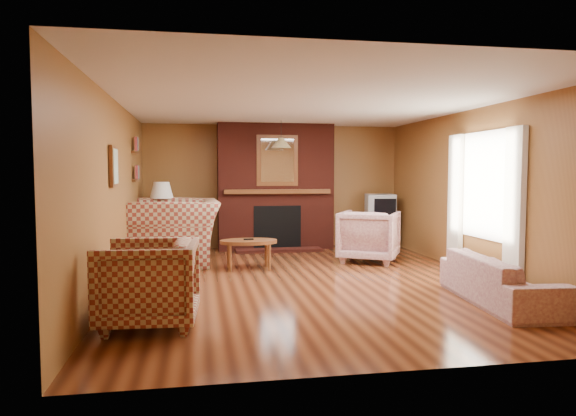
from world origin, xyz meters
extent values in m
plane|color=#451F0E|center=(0.00, 0.00, 0.00)|extent=(6.50, 6.50, 0.00)
plane|color=silver|center=(0.00, 0.00, 2.40)|extent=(6.50, 6.50, 0.00)
plane|color=olive|center=(0.00, 3.25, 1.20)|extent=(6.50, 0.00, 6.50)
plane|color=olive|center=(0.00, -3.25, 1.20)|extent=(6.50, 0.00, 6.50)
plane|color=olive|center=(-2.50, 0.00, 1.20)|extent=(0.00, 6.50, 6.50)
plane|color=olive|center=(2.50, 0.00, 1.20)|extent=(0.00, 6.50, 6.50)
cube|color=#4E1911|center=(0.00, 3.00, 1.20)|extent=(2.20, 0.50, 2.40)
cube|color=black|center=(0.00, 2.77, 0.45)|extent=(0.90, 0.06, 0.80)
cube|color=#4E1911|center=(0.00, 2.60, 0.03)|extent=(1.60, 0.35, 0.06)
cube|color=brown|center=(0.00, 2.73, 1.12)|extent=(2.00, 0.18, 0.08)
cube|color=brown|center=(0.00, 2.76, 1.70)|extent=(0.78, 0.05, 0.95)
cube|color=white|center=(0.00, 2.73, 1.70)|extent=(0.62, 0.02, 0.80)
cube|color=silver|center=(2.44, -0.95, 1.05)|extent=(0.08, 0.35, 2.00)
cube|color=silver|center=(2.44, 0.55, 1.05)|extent=(0.08, 0.35, 2.00)
cube|color=white|center=(2.48, -0.20, 1.30)|extent=(0.03, 1.10, 1.50)
cube|color=brown|center=(-2.47, 1.90, 1.35)|extent=(0.06, 0.55, 0.04)
cube|color=brown|center=(-2.47, 1.90, 1.80)|extent=(0.06, 0.55, 0.04)
cube|color=brown|center=(-2.47, -0.30, 1.55)|extent=(0.04, 0.40, 0.50)
cube|color=beige|center=(-2.44, -0.30, 1.55)|extent=(0.01, 0.32, 0.42)
cylinder|color=black|center=(0.00, 2.30, 2.22)|extent=(0.01, 0.01, 0.35)
cone|color=tan|center=(0.00, 2.30, 2.00)|extent=(0.36, 0.36, 0.18)
imported|color=maroon|center=(-1.85, 1.74, 0.52)|extent=(1.45, 1.64, 1.04)
imported|color=maroon|center=(-1.95, -1.76, 0.42)|extent=(0.98, 0.95, 0.84)
imported|color=beige|center=(1.90, -1.55, 0.27)|extent=(0.88, 1.89, 0.54)
imported|color=beige|center=(1.32, 1.32, 0.42)|extent=(1.25, 1.26, 0.85)
ellipsoid|color=brown|center=(-0.72, 0.98, 0.42)|extent=(0.88, 0.54, 0.05)
cube|color=black|center=(-0.72, 0.98, 0.46)|extent=(0.15, 0.05, 0.02)
cylinder|color=brown|center=(-0.42, 1.16, 0.20)|extent=(0.05, 0.05, 0.40)
cylinder|color=brown|center=(-1.01, 1.16, 0.20)|extent=(0.05, 0.05, 0.40)
cylinder|color=brown|center=(-0.42, 0.81, 0.20)|extent=(0.05, 0.05, 0.40)
cylinder|color=brown|center=(-1.01, 0.81, 0.20)|extent=(0.05, 0.05, 0.40)
cube|color=brown|center=(-2.10, 2.45, 0.32)|extent=(0.52, 0.52, 0.64)
sphere|color=silver|center=(-2.10, 2.45, 0.80)|extent=(0.33, 0.33, 0.33)
cylinder|color=black|center=(-2.10, 2.45, 0.98)|extent=(0.03, 0.03, 0.10)
cone|color=white|center=(-2.10, 2.45, 1.17)|extent=(0.41, 0.41, 0.29)
cube|color=black|center=(2.05, 2.80, 0.27)|extent=(0.53, 0.49, 0.55)
cube|color=#B1B4BA|center=(2.05, 2.80, 0.80)|extent=(0.63, 0.61, 0.50)
cube|color=black|center=(2.05, 2.53, 0.80)|extent=(0.41, 0.09, 0.36)
camera|label=1|loc=(-1.47, -6.77, 1.48)|focal=32.00mm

